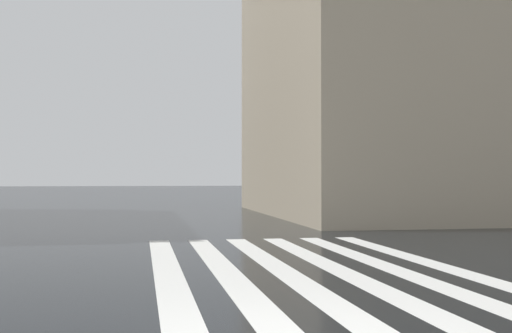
# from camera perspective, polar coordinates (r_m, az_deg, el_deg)

# --- Properties ---
(zebra_crossing) EXTENTS (13.00, 5.50, 0.01)m
(zebra_crossing) POSITION_cam_1_polar(r_m,az_deg,el_deg) (10.57, 6.13, -9.95)
(zebra_crossing) COLOR silver
(zebra_crossing) RESTS_ON ground_plane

